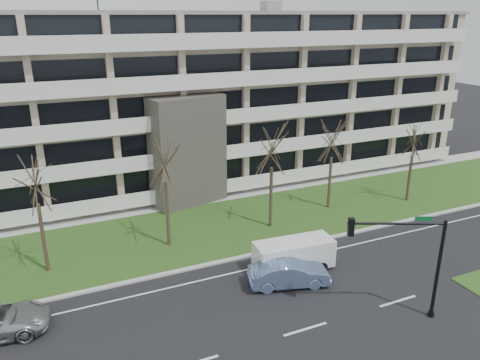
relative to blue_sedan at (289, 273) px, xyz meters
name	(u,v)px	position (x,y,z in m)	size (l,w,h in m)	color
ground	(305,329)	(-1.26, -3.92, -0.78)	(160.00, 160.00, 0.00)	black
grass_verge	(213,228)	(-1.26, 9.08, -0.75)	(90.00, 10.00, 0.06)	#294416
curb	(241,257)	(-1.26, 4.08, -0.72)	(90.00, 0.35, 0.12)	#B2B2AD
sidewalk	(190,202)	(-1.26, 14.58, -0.74)	(90.00, 2.00, 0.08)	#B2B2AD
lane_edge_line	(250,269)	(-1.26, 2.58, -0.77)	(90.00, 0.12, 0.01)	white
apartment_building	(163,100)	(-1.27, 21.40, 6.84)	(60.50, 15.10, 18.75)	#B5A68C
blue_sedan	(289,273)	(0.00, 0.00, 0.00)	(1.65, 4.72, 1.56)	#7191C4
white_van	(295,252)	(1.24, 1.48, 0.37)	(5.07, 2.33, 1.92)	white
traffic_signal	(408,253)	(3.90, -5.00, 2.94)	(4.55, 2.29, 5.74)	black
tree_2	(34,176)	(-12.82, 7.52, 5.46)	(4.01, 4.01, 8.02)	#382B21
tree_3	(164,156)	(-5.02, 7.72, 5.66)	(4.14, 4.14, 8.27)	#382B21
tree_4	(272,143)	(2.75, 7.58, 5.67)	(4.15, 4.15, 8.29)	#382B21
tree_5	(333,137)	(8.77, 8.84, 5.22)	(3.86, 3.86, 7.72)	#382B21
tree_6	(415,136)	(15.77, 7.38, 4.86)	(3.63, 3.63, 7.26)	#382B21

